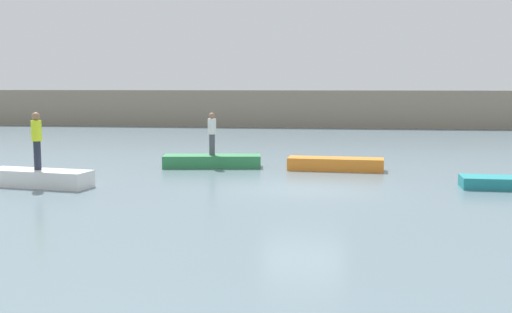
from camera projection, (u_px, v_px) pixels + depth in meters
The scene contains 8 objects.
ground_plane at pixel (303, 189), 18.95m from camera, with size 120.00×120.00×0.00m, color slate.
embankment_wall at pixel (322, 109), 45.65m from camera, with size 80.00×1.20×2.74m, color gray.
rowboat_white at pixel (38, 178), 19.31m from camera, with size 3.45×0.98×0.53m, color white.
rowboat_green at pixel (212, 161), 23.80m from camera, with size 3.73×1.10×0.47m, color #2D7F47.
rowboat_orange at pixel (335, 164), 22.97m from camera, with size 3.53×0.96×0.46m, color orange.
rowboat_teal at pixel (505, 183), 18.93m from camera, with size 2.64×1.08×0.36m, color teal.
person_hiviz_shirt at pixel (37, 137), 19.16m from camera, with size 0.32×0.32×1.80m.
person_white_shirt at pixel (212, 132), 23.67m from camera, with size 0.32×0.32×1.64m.
Camera 1 is at (0.91, -18.74, 3.20)m, focal length 43.28 mm.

